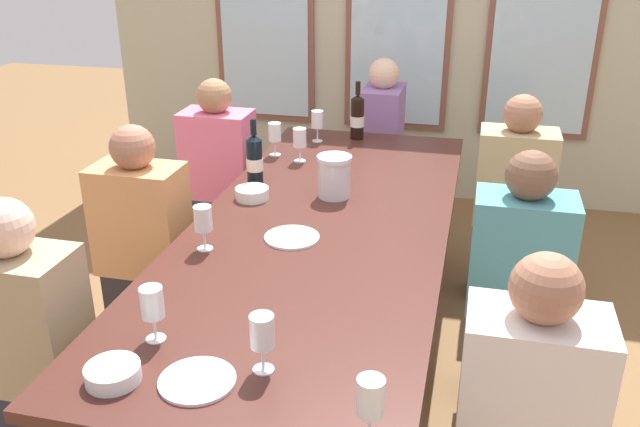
% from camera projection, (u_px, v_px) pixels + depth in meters
% --- Properties ---
extents(ground_plane, '(12.00, 12.00, 0.00)m').
position_uv_depth(ground_plane, '(321.00, 372.00, 3.06)').
color(ground_plane, brown).
extents(dining_table, '(1.03, 2.62, 0.74)m').
position_uv_depth(dining_table, '(321.00, 237.00, 2.79)').
color(dining_table, '#44211B').
rests_on(dining_table, ground).
extents(white_plate_0, '(0.22, 0.22, 0.01)m').
position_uv_depth(white_plate_0, '(292.00, 237.00, 2.63)').
color(white_plate_0, white).
rests_on(white_plate_0, dining_table).
extents(white_plate_1, '(0.21, 0.21, 0.01)m').
position_uv_depth(white_plate_1, '(197.00, 381.00, 1.81)').
color(white_plate_1, white).
rests_on(white_plate_1, dining_table).
extents(metal_pitcher, '(0.16, 0.16, 0.19)m').
position_uv_depth(metal_pitcher, '(334.00, 176.00, 2.99)').
color(metal_pitcher, silver).
rests_on(metal_pitcher, dining_table).
extents(wine_bottle_0, '(0.08, 0.08, 0.31)m').
position_uv_depth(wine_bottle_0, '(255.00, 159.00, 3.14)').
color(wine_bottle_0, black).
rests_on(wine_bottle_0, dining_table).
extents(wine_bottle_1, '(0.08, 0.08, 0.33)m').
position_uv_depth(wine_bottle_1, '(357.00, 117.00, 3.79)').
color(wine_bottle_1, black).
rests_on(wine_bottle_1, dining_table).
extents(tasting_bowl_0, '(0.15, 0.15, 0.05)m').
position_uv_depth(tasting_bowl_0, '(252.00, 193.00, 3.00)').
color(tasting_bowl_0, white).
rests_on(tasting_bowl_0, dining_table).
extents(tasting_bowl_1, '(0.15, 0.15, 0.05)m').
position_uv_depth(tasting_bowl_1, '(113.00, 373.00, 1.81)').
color(tasting_bowl_1, white).
rests_on(tasting_bowl_1, dining_table).
extents(wine_glass_0, '(0.07, 0.07, 0.17)m').
position_uv_depth(wine_glass_0, '(203.00, 221.00, 2.50)').
color(wine_glass_0, white).
rests_on(wine_glass_0, dining_table).
extents(wine_glass_1, '(0.07, 0.07, 0.17)m').
position_uv_depth(wine_glass_1, '(317.00, 121.00, 3.74)').
color(wine_glass_1, white).
rests_on(wine_glass_1, dining_table).
extents(wine_glass_2, '(0.07, 0.07, 0.17)m').
position_uv_depth(wine_glass_2, '(152.00, 304.00, 1.95)').
color(wine_glass_2, white).
rests_on(wine_glass_2, dining_table).
extents(wine_glass_3, '(0.07, 0.07, 0.17)m').
position_uv_depth(wine_glass_3, '(275.00, 134.00, 3.52)').
color(wine_glass_3, white).
rests_on(wine_glass_3, dining_table).
extents(wine_glass_4, '(0.07, 0.07, 0.17)m').
position_uv_depth(wine_glass_4, '(262.00, 334.00, 1.82)').
color(wine_glass_4, white).
rests_on(wine_glass_4, dining_table).
extents(wine_glass_5, '(0.07, 0.07, 0.17)m').
position_uv_depth(wine_glass_5, '(371.00, 398.00, 1.57)').
color(wine_glass_5, white).
rests_on(wine_glass_5, dining_table).
extents(wine_glass_6, '(0.07, 0.07, 0.17)m').
position_uv_depth(wine_glass_6, '(300.00, 138.00, 3.43)').
color(wine_glass_6, white).
rests_on(wine_glass_6, dining_table).
extents(seated_person_0, '(0.38, 0.24, 1.11)m').
position_uv_depth(seated_person_0, '(220.00, 182.00, 3.80)').
color(seated_person_0, '#313631').
rests_on(seated_person_0, ground).
extents(seated_person_1, '(0.38, 0.24, 1.11)m').
position_uv_depth(seated_person_1, '(511.00, 207.00, 3.47)').
color(seated_person_1, '#233335').
rests_on(seated_person_1, ground).
extents(seated_person_2, '(0.38, 0.24, 1.11)m').
position_uv_depth(seated_person_2, '(145.00, 253.00, 2.99)').
color(seated_person_2, '#312B30').
rests_on(seated_person_2, ground).
extents(seated_person_3, '(0.38, 0.24, 1.11)m').
position_uv_depth(seated_person_3, '(516.00, 292.00, 2.68)').
color(seated_person_3, '#312932').
rests_on(seated_person_3, ground).
extents(seated_person_4, '(0.38, 0.24, 1.11)m').
position_uv_depth(seated_person_4, '(30.00, 361.00, 2.26)').
color(seated_person_4, '#2A2B38').
rests_on(seated_person_4, ground).
extents(seated_person_6, '(0.24, 0.38, 1.11)m').
position_uv_depth(seated_person_6, '(381.00, 150.00, 4.33)').
color(seated_person_6, '#32362C').
rests_on(seated_person_6, ground).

